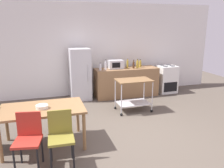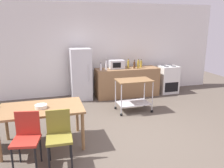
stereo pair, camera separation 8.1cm
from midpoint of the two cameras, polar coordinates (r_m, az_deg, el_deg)
ground_plane at (r=4.80m, az=4.55°, el=-12.79°), size 12.00×12.00×0.00m
back_wall at (r=7.38m, az=-4.04°, el=8.65°), size 8.40×0.12×2.90m
kitchen_counter at (r=7.23m, az=4.10°, el=0.48°), size 2.00×0.64×0.90m
dining_table at (r=4.37m, az=-16.79°, el=-6.62°), size 1.50×0.90×0.75m
chair_olive at (r=3.78m, az=-12.60°, el=-12.23°), size 0.42×0.42×0.89m
chair_red at (r=3.86m, az=-20.13°, el=-12.27°), size 0.47×0.47×0.89m
stove_oven at (r=7.86m, az=14.04°, el=1.22°), size 0.60×0.61×0.92m
refrigerator at (r=6.90m, az=-7.53°, el=2.48°), size 0.60×0.63×1.55m
kitchen_cart at (r=5.92m, az=5.89°, el=-1.53°), size 0.91×0.57×0.85m
bottle_sparkling_water at (r=6.78m, az=-2.48°, el=4.26°), size 0.07×0.07×0.22m
bottle_wine at (r=6.86m, az=-1.10°, el=4.64°), size 0.07×0.07×0.30m
microwave at (r=7.08m, az=1.46°, el=5.00°), size 0.46×0.35×0.26m
bottle_vinegar at (r=7.15m, az=4.44°, el=5.00°), size 0.06×0.06×0.29m
bottle_sesame_oil at (r=7.11m, az=5.98°, el=4.80°), size 0.07×0.07×0.27m
bottle_soda at (r=7.17m, az=6.95°, el=4.96°), size 0.07×0.07×0.29m
bottle_hot_sauce at (r=7.34m, az=7.63°, el=5.00°), size 0.07×0.07×0.25m
fruit_bowl at (r=4.29m, az=-16.94°, el=-5.41°), size 0.22×0.22×0.06m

